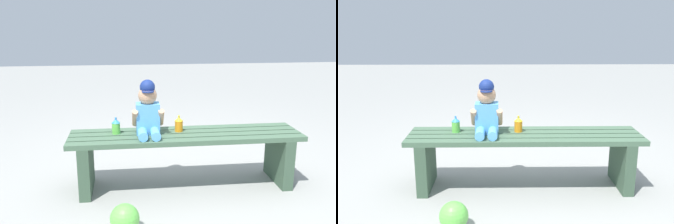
% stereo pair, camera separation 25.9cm
% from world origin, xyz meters
% --- Properties ---
extents(ground_plane, '(16.00, 16.00, 0.00)m').
position_xyz_m(ground_plane, '(0.00, 0.00, 0.00)').
color(ground_plane, '#999993').
extents(park_bench, '(1.72, 0.39, 0.42)m').
position_xyz_m(park_bench, '(0.00, 0.00, 0.29)').
color(park_bench, '#47664C').
rests_on(park_bench, ground_plane).
extents(child_figure, '(0.23, 0.27, 0.40)m').
position_xyz_m(child_figure, '(-0.28, 0.01, 0.60)').
color(child_figure, '#59A5E5').
rests_on(child_figure, park_bench).
extents(sippy_cup_left, '(0.06, 0.06, 0.12)m').
position_xyz_m(sippy_cup_left, '(-0.52, 0.05, 0.48)').
color(sippy_cup_left, '#66CC4C').
rests_on(sippy_cup_left, park_bench).
extents(sippy_cup_right, '(0.06, 0.06, 0.12)m').
position_xyz_m(sippy_cup_right, '(-0.05, 0.05, 0.48)').
color(sippy_cup_right, orange).
rests_on(sippy_cup_right, park_bench).
extents(toy_ball, '(0.18, 0.18, 0.18)m').
position_xyz_m(toy_ball, '(-0.47, -0.59, 0.09)').
color(toy_ball, '#66CC4C').
rests_on(toy_ball, ground_plane).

